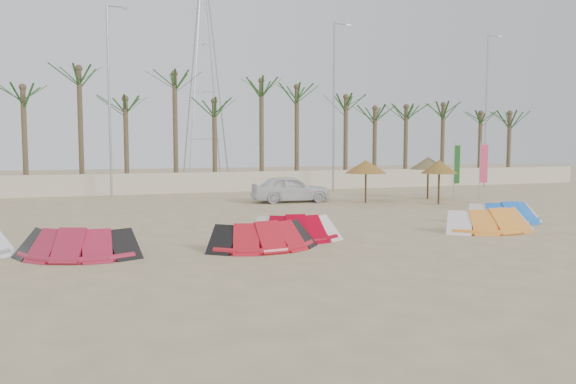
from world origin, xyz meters
name	(u,v)px	position (x,y,z in m)	size (l,w,h in m)	color
ground	(358,255)	(0.00, 0.00, 0.00)	(120.00, 120.00, 0.00)	tan
boundary_wall	(208,182)	(0.00, 22.00, 0.65)	(60.00, 0.30, 1.30)	beige
palm_line	(212,94)	(0.67, 23.50, 6.44)	(52.00, 4.00, 7.70)	brown
lamp_b	(110,98)	(-5.96, 20.00, 5.77)	(1.25, 0.14, 11.00)	#A5A8AD
lamp_c	(334,103)	(8.04, 20.00, 5.77)	(1.25, 0.14, 11.00)	#A5A8AD
lamp_d	(487,107)	(20.04, 20.00, 5.77)	(1.25, 0.14, 11.00)	#A5A8AD
pylon	(206,186)	(1.00, 28.00, 0.00)	(3.00, 3.00, 14.00)	#A5A8AD
kite_red_left	(77,241)	(-7.42, 2.46, 0.42)	(3.70, 2.48, 0.90)	#A61D38
kite_red_mid	(261,234)	(-2.23, 2.02, 0.42)	(3.42, 1.81, 0.90)	red
kite_red_right	(292,227)	(-0.87, 3.12, 0.42)	(3.15, 1.95, 0.90)	#A90017
kite_orange	(486,219)	(6.45, 2.72, 0.42)	(3.73, 1.74, 0.90)	orange
kite_blue	(500,212)	(8.37, 4.26, 0.42)	(3.32, 1.60, 0.90)	blue
parasol_left	(366,167)	(6.73, 12.82, 1.91)	(2.25, 2.25, 2.27)	#4C331E
parasol_mid	(439,167)	(9.93, 10.82, 1.95)	(1.90, 1.90, 2.30)	#4C331E
parasol_right	(428,163)	(11.00, 13.49, 2.04)	(2.08, 2.08, 2.40)	#4C331E
flag_pink	(482,165)	(13.63, 12.13, 1.93)	(0.43, 0.19, 3.26)	#A5A8AD
flag_green	(457,166)	(11.89, 12.06, 1.91)	(0.45, 0.10, 3.22)	#A5A8AD
car	(291,189)	(3.05, 14.40, 0.72)	(1.69, 4.21, 1.43)	white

